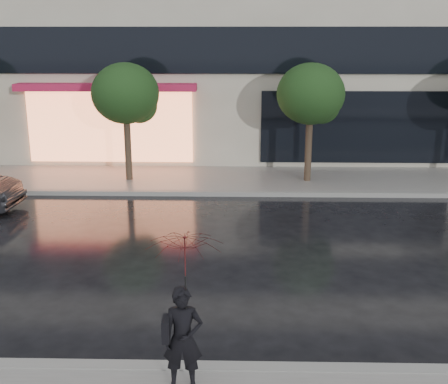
{
  "coord_description": "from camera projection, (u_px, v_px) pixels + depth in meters",
  "views": [
    {
      "loc": [
        0.63,
        -8.29,
        4.89
      ],
      "look_at": [
        0.35,
        3.99,
        1.4
      ],
      "focal_mm": 45.0,
      "sensor_mm": 36.0,
      "label": 1
    }
  ],
  "objects": [
    {
      "name": "ground",
      "position": [
        198.0,
        338.0,
        9.33
      ],
      "size": [
        120.0,
        120.0,
        0.0
      ],
      "primitive_type": "plane",
      "color": "black",
      "rests_on": "ground"
    },
    {
      "name": "sidewalk_far",
      "position": [
        218.0,
        180.0,
        19.17
      ],
      "size": [
        60.0,
        3.5,
        0.12
      ],
      "primitive_type": "cube",
      "color": "slate",
      "rests_on": "ground"
    },
    {
      "name": "curb_near",
      "position": [
        193.0,
        369.0,
        8.35
      ],
      "size": [
        60.0,
        0.25,
        0.14
      ],
      "primitive_type": "cube",
      "color": "gray",
      "rests_on": "ground"
    },
    {
      "name": "curb_far",
      "position": [
        216.0,
        193.0,
        17.48
      ],
      "size": [
        60.0,
        0.25,
        0.14
      ],
      "primitive_type": "cube",
      "color": "gray",
      "rests_on": "ground"
    },
    {
      "name": "tree_mid_west",
      "position": [
        128.0,
        96.0,
        18.24
      ],
      "size": [
        2.2,
        2.2,
        3.99
      ],
      "color": "#33261C",
      "rests_on": "ground"
    },
    {
      "name": "tree_mid_east",
      "position": [
        312.0,
        96.0,
        18.11
      ],
      "size": [
        2.2,
        2.2,
        3.99
      ],
      "color": "#33261C",
      "rests_on": "ground"
    },
    {
      "name": "pedestrian_with_umbrella",
      "position": [
        185.0,
        285.0,
        7.43
      ],
      "size": [
        1.04,
        1.06,
        2.28
      ],
      "rotation": [
        0.0,
        0.0,
        0.03
      ],
      "color": "black",
      "rests_on": "sidewalk_near"
    }
  ]
}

